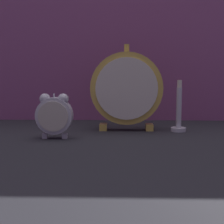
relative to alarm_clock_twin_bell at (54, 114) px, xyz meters
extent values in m
plane|color=#232328|center=(0.14, -0.02, -0.06)|extent=(4.00, 4.00, 0.00)
cube|color=#8E4C7F|center=(0.14, 0.30, 0.23)|extent=(1.63, 0.01, 0.58)
cube|color=silver|center=(-0.02, 0.00, -0.05)|extent=(0.01, 0.01, 0.01)
cube|color=silver|center=(0.02, 0.00, -0.05)|extent=(0.01, 0.01, 0.01)
cylinder|color=silver|center=(0.00, 0.00, 0.00)|extent=(0.09, 0.03, 0.09)
cylinder|color=beige|center=(0.00, -0.02, 0.00)|extent=(0.07, 0.00, 0.07)
sphere|color=silver|center=(-0.02, 0.00, 0.04)|extent=(0.03, 0.03, 0.03)
sphere|color=silver|center=(0.02, 0.00, 0.04)|extent=(0.03, 0.03, 0.03)
cylinder|color=silver|center=(0.00, 0.00, 0.04)|extent=(0.00, 0.00, 0.02)
cube|color=gold|center=(0.11, 0.11, -0.05)|extent=(0.02, 0.03, 0.02)
cube|color=gold|center=(0.24, 0.11, -0.05)|extent=(0.02, 0.03, 0.02)
cylinder|color=gold|center=(0.18, 0.11, 0.06)|extent=(0.20, 0.04, 0.20)
cylinder|color=silver|center=(0.18, 0.09, 0.06)|extent=(0.17, 0.00, 0.17)
cylinder|color=gold|center=(0.18, 0.11, 0.16)|extent=(0.01, 0.01, 0.02)
cylinder|color=silver|center=(0.32, 0.10, -0.06)|extent=(0.04, 0.04, 0.01)
cylinder|color=silver|center=(0.32, 0.10, 0.00)|extent=(0.01, 0.01, 0.11)
cylinder|color=silver|center=(0.32, 0.10, 0.07)|extent=(0.01, 0.01, 0.02)
camera|label=1|loc=(0.16, -0.74, 0.10)|focal=50.00mm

